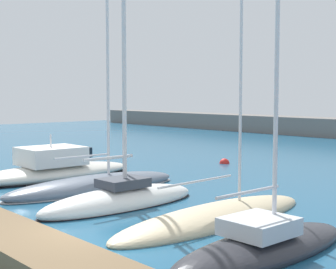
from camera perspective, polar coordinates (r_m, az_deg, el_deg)
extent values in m
plane|color=#1E567A|center=(15.58, -8.26, -12.42)|extent=(120.00, 120.00, 0.00)
cube|color=brown|center=(14.58, -14.78, -12.52)|extent=(28.53, 2.08, 0.59)
ellipsoid|color=silver|center=(28.18, -12.75, -4.26)|extent=(3.03, 9.51, 0.96)
ellipsoid|color=black|center=(28.22, -12.74, -4.75)|extent=(3.06, 9.61, 0.12)
cube|color=silver|center=(28.01, -12.93, -2.34)|extent=(2.62, 3.16, 0.96)
cube|color=black|center=(28.71, -10.38, -1.84)|extent=(2.35, 0.79, 0.54)
cylinder|color=silver|center=(27.92, -12.96, -0.66)|extent=(0.08, 0.08, 0.68)
ellipsoid|color=slate|center=(24.45, -8.19, -5.72)|extent=(2.42, 9.28, 1.01)
ellipsoid|color=silver|center=(24.48, -8.18, -6.11)|extent=(2.44, 9.37, 0.12)
cylinder|color=silver|center=(23.86, -9.59, -2.44)|extent=(0.10, 2.84, 0.09)
ellipsoid|color=white|center=(20.90, -5.31, -7.52)|extent=(2.27, 7.47, 1.20)
ellipsoid|color=black|center=(20.93, -5.31, -7.92)|extent=(2.30, 7.54, 0.12)
cylinder|color=silver|center=(20.91, -4.97, 14.76)|extent=(0.17, 0.17, 14.96)
cylinder|color=silver|center=(20.26, -6.66, -2.61)|extent=(0.15, 2.35, 0.12)
cube|color=#333842|center=(20.83, -5.05, -5.37)|extent=(1.44, 1.88, 0.37)
ellipsoid|color=beige|center=(18.68, 5.41, -9.34)|extent=(2.96, 9.87, 1.00)
cylinder|color=silver|center=(17.60, 3.23, -5.25)|extent=(0.25, 3.65, 0.08)
ellipsoid|color=#2D2D33|center=(15.08, 10.69, -12.52)|extent=(2.26, 7.11, 0.96)
cylinder|color=silver|center=(14.95, 12.14, 13.53)|extent=(0.13, 0.13, 12.57)
cylinder|color=silver|center=(14.10, 8.99, -6.35)|extent=(0.10, 2.58, 0.09)
cube|color=silver|center=(14.69, 10.14, -10.04)|extent=(1.66, 1.85, 0.48)
sphere|color=red|center=(33.54, 6.32, -3.23)|extent=(0.65, 0.65, 0.65)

